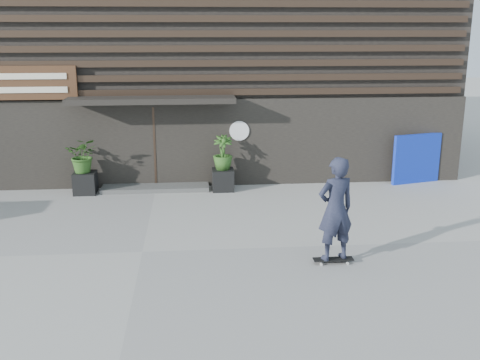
{
  "coord_description": "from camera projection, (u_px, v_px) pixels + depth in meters",
  "views": [
    {
      "loc": [
        1.07,
        -10.83,
        4.41
      ],
      "look_at": [
        2.12,
        1.38,
        1.1
      ],
      "focal_mm": 42.11,
      "sensor_mm": 36.0,
      "label": 1
    }
  ],
  "objects": [
    {
      "name": "ground",
      "position": [
        142.0,
        252.0,
        11.48
      ],
      "size": [
        80.0,
        80.0,
        0.0
      ],
      "primitive_type": "plane",
      "color": "#9E9C96",
      "rests_on": "ground"
    },
    {
      "name": "entrance_step",
      "position": [
        156.0,
        188.0,
        15.89
      ],
      "size": [
        3.0,
        0.8,
        0.12
      ],
      "primitive_type": "cube",
      "color": "#474745",
      "rests_on": "ground"
    },
    {
      "name": "planter_pot_left",
      "position": [
        85.0,
        183.0,
        15.48
      ],
      "size": [
        0.6,
        0.6,
        0.6
      ],
      "primitive_type": "cube",
      "color": "black",
      "rests_on": "ground"
    },
    {
      "name": "bamboo_left",
      "position": [
        83.0,
        155.0,
        15.27
      ],
      "size": [
        0.86,
        0.75,
        0.96
      ],
      "primitive_type": "imported",
      "color": "#2D591E",
      "rests_on": "planter_pot_left"
    },
    {
      "name": "planter_pot_right",
      "position": [
        223.0,
        180.0,
        15.79
      ],
      "size": [
        0.6,
        0.6,
        0.6
      ],
      "primitive_type": "cube",
      "color": "black",
      "rests_on": "ground"
    },
    {
      "name": "bamboo_right",
      "position": [
        223.0,
        153.0,
        15.59
      ],
      "size": [
        0.54,
        0.54,
        0.96
      ],
      "primitive_type": "imported",
      "color": "#2D591E",
      "rests_on": "planter_pot_right"
    },
    {
      "name": "blue_tarp",
      "position": [
        417.0,
        159.0,
        16.44
      ],
      "size": [
        1.53,
        0.51,
        1.45
      ],
      "primitive_type": "cube",
      "rotation": [
        0.0,
        0.0,
        0.26
      ],
      "color": "#0D26B2",
      "rests_on": "ground"
    },
    {
      "name": "building",
      "position": [
        160.0,
        41.0,
        20.02
      ],
      "size": [
        18.0,
        11.0,
        8.0
      ],
      "color": "black",
      "rests_on": "ground"
    },
    {
      "name": "skateboarder",
      "position": [
        336.0,
        209.0,
        10.64
      ],
      "size": [
        0.84,
        0.67,
        2.12
      ],
      "color": "black",
      "rests_on": "ground"
    }
  ]
}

